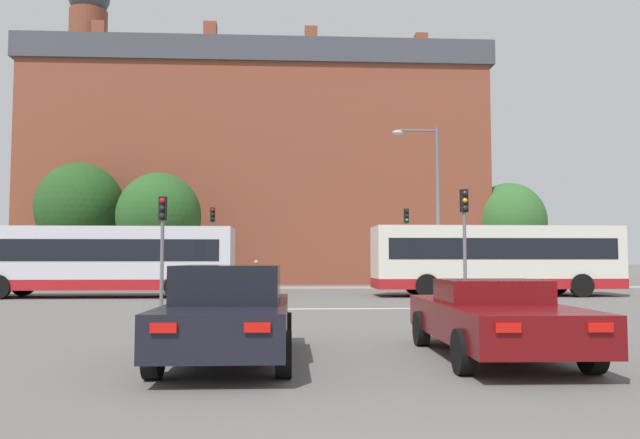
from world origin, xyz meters
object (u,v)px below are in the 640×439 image
Objects in this scene: bus_crossing_lead at (495,259)px; traffic_light_far_left at (212,234)px; bus_crossing_trailing at (98,260)px; traffic_light_near_right at (465,227)px; car_saloon_left at (230,313)px; pedestrian_waiting at (256,272)px; traffic_light_far_right at (407,235)px; traffic_light_near_left at (162,232)px; car_roadster_right at (494,317)px; street_lamp_junction at (430,193)px.

bus_crossing_lead is 15.80m from traffic_light_far_left.
bus_crossing_trailing is 2.84× the size of traffic_light_near_right.
bus_crossing_trailing is at bearing -115.23° from traffic_light_far_left.
car_saloon_left is 25.89m from pedestrian_waiting.
pedestrian_waiting is at bearing 174.96° from traffic_light_far_right.
traffic_light_near_left is (-13.45, -6.01, 0.89)m from bus_crossing_lead.
traffic_light_far_right is (7.74, 25.12, 2.25)m from car_saloon_left.
traffic_light_near_right reaches higher than bus_crossing_trailing.
bus_crossing_lead is 17.34m from bus_crossing_trailing.
bus_crossing_lead is 2.39× the size of traffic_light_far_right.
traffic_light_far_left is at bearing 89.96° from traffic_light_near_left.
bus_crossing_lead is 8.32m from traffic_light_far_right.
traffic_light_far_right is at bearing 73.32° from car_saloon_left.
traffic_light_far_left reaches higher than car_saloon_left.
traffic_light_near_right is at bearing 152.54° from bus_crossing_lead.
car_roadster_right is 3.05× the size of pedestrian_waiting.
traffic_light_near_left reaches higher than car_saloon_left.
traffic_light_far_left is 1.22× the size of traffic_light_near_left.
traffic_light_near_right is at bearing -53.56° from traffic_light_far_left.
traffic_light_near_right is 17.49m from traffic_light_far_left.
bus_crossing_lead is 2.37× the size of traffic_light_far_left.
traffic_light_far_left reaches higher than traffic_light_far_right.
bus_crossing_trailing is 14.94m from street_lamp_junction.
traffic_light_far_left is 2.88× the size of pedestrian_waiting.
pedestrian_waiting reaches higher than car_roadster_right.
traffic_light_far_left is at bearing 107.65° from car_roadster_right.
bus_crossing_lead is 4.10m from street_lamp_junction.
street_lamp_junction reaches higher than car_saloon_left.
car_saloon_left is 13.59m from traffic_light_near_right.
car_saloon_left is at bearing -13.84° from pedestrian_waiting.
traffic_light_far_right reaches higher than traffic_light_near_left.
street_lamp_junction is (0.32, 6.49, 1.90)m from traffic_light_near_right.
bus_crossing_lead is at bearing -89.74° from bus_crossing_trailing.
traffic_light_near_right is (-0.63, -13.71, -0.28)m from traffic_light_far_right.
bus_crossing_trailing is 7.28× the size of pedestrian_waiting.
traffic_light_near_right reaches higher than traffic_light_near_left.
bus_crossing_trailing is 9.26m from traffic_light_far_left.
car_roadster_right is at bearing -4.44° from pedestrian_waiting.
traffic_light_far_left reaches higher than bus_crossing_trailing.
traffic_light_far_right reaches higher than traffic_light_near_right.
traffic_light_far_left is at bearing 144.71° from street_lamp_junction.
pedestrian_waiting is at bearing 102.25° from car_roadster_right.
car_saloon_left is 0.41× the size of bus_crossing_trailing.
traffic_light_near_right is 1.09× the size of traffic_light_near_left.
traffic_light_far_left is at bearing -25.23° from bus_crossing_trailing.
traffic_light_near_left is 12.78m from street_lamp_junction.
traffic_light_far_left is (3.90, 8.27, 1.44)m from bus_crossing_trailing.
bus_crossing_trailing is 1.51× the size of street_lamp_junction.
bus_crossing_trailing is at bearing 113.08° from car_saloon_left.
car_roadster_right is 0.45× the size of bus_crossing_lead.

